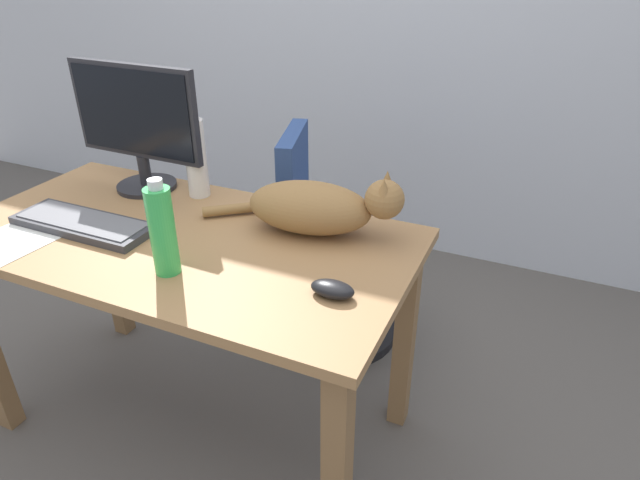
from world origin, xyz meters
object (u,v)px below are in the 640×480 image
water_bottle (196,158)px  spray_bottle (162,230)px  monitor (137,123)px  keyboard (83,224)px  office_chair (329,257)px  cat (317,206)px  computer_mouse (332,289)px

water_bottle → spray_bottle: water_bottle is taller
monitor → water_bottle: size_ratio=1.72×
keyboard → water_bottle: 0.40m
office_chair → water_bottle: size_ratio=3.15×
monitor → water_bottle: 0.22m
cat → computer_mouse: 0.33m
office_chair → computer_mouse: bearing=-66.3°
monitor → keyboard: bearing=-85.1°
monitor → spray_bottle: bearing=-45.1°
water_bottle → office_chair: bearing=51.4°
monitor → office_chair: bearing=38.7°
office_chair → computer_mouse: size_ratio=8.01×
spray_bottle → water_bottle: bearing=115.5°
office_chair → computer_mouse: (0.33, -0.74, 0.39)m
computer_mouse → spray_bottle: bearing=-170.3°
monitor → keyboard: size_ratio=1.09×
keyboard → computer_mouse: (0.81, -0.02, 0.00)m
keyboard → computer_mouse: 0.81m
monitor → spray_bottle: size_ratio=1.89×
keyboard → monitor: bearing=94.9°
monitor → spray_bottle: 0.59m
keyboard → water_bottle: size_ratio=1.57×
office_chair → keyboard: bearing=-123.7°
office_chair → computer_mouse: 0.90m
monitor → cat: (0.67, -0.05, -0.15)m
computer_mouse → water_bottle: bearing=150.3°
monitor → computer_mouse: 0.92m
spray_bottle → keyboard: bearing=165.9°
keyboard → cat: (0.64, 0.26, 0.07)m
office_chair → spray_bottle: 0.96m
computer_mouse → cat: bearing=120.6°
monitor → cat: monitor is taller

